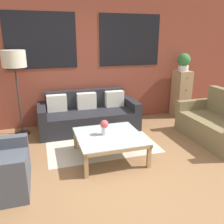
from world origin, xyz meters
TOP-DOWN VIEW (x-y plane):
  - ground_plane at (0.00, 0.00)m, footprint 16.00×16.00m
  - wall_back_brick at (0.00, 2.44)m, footprint 8.40×0.09m
  - rug at (-0.07, 1.19)m, footprint 1.93×1.44m
  - couch_dark at (-0.13, 1.95)m, footprint 2.03×0.88m
  - settee_vintage at (2.06, 0.62)m, footprint 0.80×1.51m
  - coffee_table at (-0.07, 0.59)m, footprint 1.02×1.02m
  - floor_lamp at (-1.47, 2.07)m, footprint 0.44×0.44m
  - drawer_cabinet at (2.22, 2.16)m, footprint 0.34×0.42m
  - potted_plant at (2.22, 2.16)m, footprint 0.30×0.30m
  - flower_vase at (-0.14, 0.64)m, footprint 0.13×0.13m

SIDE VIEW (x-z plane):
  - ground_plane at x=0.00m, z-range 0.00..0.00m
  - rug at x=-0.07m, z-range 0.00..0.00m
  - couch_dark at x=-0.13m, z-range -0.10..0.68m
  - settee_vintage at x=2.06m, z-range -0.15..0.77m
  - coffee_table at x=-0.07m, z-range 0.14..0.53m
  - flower_vase at x=-0.14m, z-range 0.41..0.65m
  - drawer_cabinet at x=2.22m, z-range 0.00..1.11m
  - potted_plant at x=2.22m, z-range 1.12..1.53m
  - wall_back_brick at x=0.00m, z-range 0.01..2.81m
  - floor_lamp at x=-1.47m, z-range 0.61..2.26m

